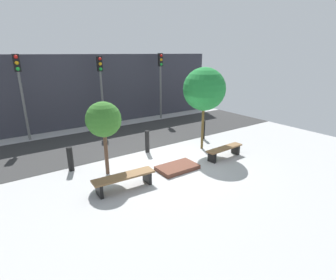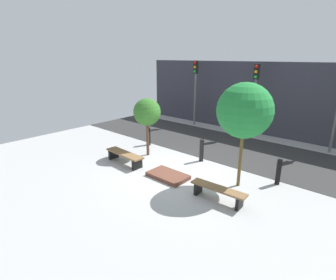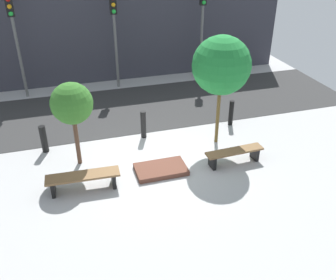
{
  "view_description": "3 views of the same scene",
  "coord_description": "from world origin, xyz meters",
  "px_view_note": "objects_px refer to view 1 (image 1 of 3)",
  "views": [
    {
      "loc": [
        -5.37,
        -7.66,
        4.12
      ],
      "look_at": [
        -0.05,
        -0.06,
        1.01
      ],
      "focal_mm": 28.0,
      "sensor_mm": 36.0,
      "label": 1
    },
    {
      "loc": [
        5.89,
        -7.24,
        4.32
      ],
      "look_at": [
        -0.42,
        -0.11,
        1.26
      ],
      "focal_mm": 28.0,
      "sensor_mm": 36.0,
      "label": 2
    },
    {
      "loc": [
        -2.43,
        -9.39,
        6.33
      ],
      "look_at": [
        0.35,
        -0.17,
        0.78
      ],
      "focal_mm": 40.0,
      "sensor_mm": 36.0,
      "label": 3
    }
  ],
  "objects_px": {
    "bollard_far_left": "(70,159)",
    "tree_behind_left_bench": "(104,120)",
    "tree_behind_right_bench": "(204,89)",
    "planter_bed": "(177,167)",
    "traffic_light_mid_east": "(161,75)",
    "bollard_left": "(147,142)",
    "bench_left": "(124,179)",
    "bench_right": "(224,150)",
    "traffic_light_mid_west": "(101,80)",
    "bollard_center": "(203,130)",
    "traffic_light_west": "(20,83)"
  },
  "relations": [
    {
      "from": "tree_behind_right_bench",
      "to": "traffic_light_mid_west",
      "type": "relative_size",
      "value": 0.91
    },
    {
      "from": "bollard_left",
      "to": "bollard_far_left",
      "type": "bearing_deg",
      "value": 180.0
    },
    {
      "from": "bollard_center",
      "to": "bench_left",
      "type": "bearing_deg",
      "value": -156.72
    },
    {
      "from": "bollard_center",
      "to": "traffic_light_mid_west",
      "type": "height_order",
      "value": "traffic_light_mid_west"
    },
    {
      "from": "bollard_left",
      "to": "traffic_light_mid_west",
      "type": "relative_size",
      "value": 0.25
    },
    {
      "from": "bench_right",
      "to": "tree_behind_left_bench",
      "type": "relative_size",
      "value": 0.7
    },
    {
      "from": "bench_left",
      "to": "traffic_light_west",
      "type": "distance_m",
      "value": 7.79
    },
    {
      "from": "bollard_far_left",
      "to": "tree_behind_left_bench",
      "type": "bearing_deg",
      "value": -45.41
    },
    {
      "from": "bollard_center",
      "to": "tree_behind_left_bench",
      "type": "bearing_deg",
      "value": -169.66
    },
    {
      "from": "traffic_light_west",
      "to": "traffic_light_mid_east",
      "type": "distance_m",
      "value": 7.83
    },
    {
      "from": "bollard_left",
      "to": "traffic_light_west",
      "type": "xyz_separation_m",
      "value": [
        -3.91,
        4.84,
        2.3
      ]
    },
    {
      "from": "bench_left",
      "to": "traffic_light_mid_west",
      "type": "distance_m",
      "value": 7.91
    },
    {
      "from": "bollard_center",
      "to": "traffic_light_west",
      "type": "height_order",
      "value": "traffic_light_west"
    },
    {
      "from": "tree_behind_right_bench",
      "to": "traffic_light_mid_east",
      "type": "height_order",
      "value": "traffic_light_mid_east"
    },
    {
      "from": "planter_bed",
      "to": "bollard_left",
      "type": "bearing_deg",
      "value": 90.0
    },
    {
      "from": "traffic_light_west",
      "to": "tree_behind_right_bench",
      "type": "bearing_deg",
      "value": -43.47
    },
    {
      "from": "bench_left",
      "to": "bollard_far_left",
      "type": "xyz_separation_m",
      "value": [
        -0.99,
        2.36,
        0.11
      ]
    },
    {
      "from": "bench_left",
      "to": "traffic_light_mid_west",
      "type": "bearing_deg",
      "value": 75.26
    },
    {
      "from": "planter_bed",
      "to": "bollard_left",
      "type": "xyz_separation_m",
      "value": [
        0.0,
        2.16,
        0.41
      ]
    },
    {
      "from": "tree_behind_right_bench",
      "to": "bollard_center",
      "type": "bearing_deg",
      "value": 45.41
    },
    {
      "from": "bollard_center",
      "to": "traffic_light_west",
      "type": "relative_size",
      "value": 0.23
    },
    {
      "from": "traffic_light_mid_west",
      "to": "bench_right",
      "type": "bearing_deg",
      "value": -72.64
    },
    {
      "from": "traffic_light_west",
      "to": "bench_right",
      "type": "bearing_deg",
      "value": -49.45
    },
    {
      "from": "bench_right",
      "to": "traffic_light_mid_west",
      "type": "bearing_deg",
      "value": 104.74
    },
    {
      "from": "bollard_far_left",
      "to": "traffic_light_mid_east",
      "type": "height_order",
      "value": "traffic_light_mid_east"
    },
    {
      "from": "tree_behind_left_bench",
      "to": "traffic_light_mid_east",
      "type": "relative_size",
      "value": 0.63
    },
    {
      "from": "bench_left",
      "to": "traffic_light_mid_west",
      "type": "height_order",
      "value": "traffic_light_mid_west"
    },
    {
      "from": "planter_bed",
      "to": "traffic_light_west",
      "type": "xyz_separation_m",
      "value": [
        -3.91,
        7.01,
        2.71
      ]
    },
    {
      "from": "planter_bed",
      "to": "tree_behind_right_bench",
      "type": "height_order",
      "value": "tree_behind_right_bench"
    },
    {
      "from": "bench_left",
      "to": "traffic_light_west",
      "type": "bearing_deg",
      "value": 105.59
    },
    {
      "from": "planter_bed",
      "to": "tree_behind_left_bench",
      "type": "height_order",
      "value": "tree_behind_left_bench"
    },
    {
      "from": "bench_left",
      "to": "bollard_far_left",
      "type": "distance_m",
      "value": 2.56
    },
    {
      "from": "tree_behind_right_bench",
      "to": "traffic_light_mid_west",
      "type": "xyz_separation_m",
      "value": [
        -2.25,
        5.84,
        0.05
      ]
    },
    {
      "from": "bench_left",
      "to": "bollard_center",
      "type": "bearing_deg",
      "value": 25.91
    },
    {
      "from": "bench_left",
      "to": "tree_behind_right_bench",
      "type": "height_order",
      "value": "tree_behind_right_bench"
    },
    {
      "from": "traffic_light_mid_east",
      "to": "tree_behind_left_bench",
      "type": "bearing_deg",
      "value": -136.53
    },
    {
      "from": "traffic_light_mid_west",
      "to": "tree_behind_left_bench",
      "type": "bearing_deg",
      "value": -111.08
    },
    {
      "from": "planter_bed",
      "to": "tree_behind_right_bench",
      "type": "xyz_separation_m",
      "value": [
        2.25,
        1.16,
        2.58
      ]
    },
    {
      "from": "traffic_light_mid_west",
      "to": "traffic_light_mid_east",
      "type": "relative_size",
      "value": 0.96
    },
    {
      "from": "planter_bed",
      "to": "traffic_light_mid_east",
      "type": "relative_size",
      "value": 0.37
    },
    {
      "from": "bench_left",
      "to": "bollard_center",
      "type": "relative_size",
      "value": 2.15
    },
    {
      "from": "bench_left",
      "to": "bollard_left",
      "type": "xyz_separation_m",
      "value": [
        2.25,
        2.36,
        0.14
      ]
    },
    {
      "from": "tree_behind_right_bench",
      "to": "bollard_far_left",
      "type": "height_order",
      "value": "tree_behind_right_bench"
    },
    {
      "from": "tree_behind_left_bench",
      "to": "traffic_light_mid_east",
      "type": "xyz_separation_m",
      "value": [
        6.17,
        5.84,
        0.82
      ]
    },
    {
      "from": "traffic_light_mid_west",
      "to": "traffic_light_mid_east",
      "type": "height_order",
      "value": "traffic_light_mid_east"
    },
    {
      "from": "traffic_light_mid_east",
      "to": "planter_bed",
      "type": "bearing_deg",
      "value": -119.18
    },
    {
      "from": "bench_right",
      "to": "traffic_light_mid_west",
      "type": "xyz_separation_m",
      "value": [
        -2.25,
        7.21,
        2.37
      ]
    },
    {
      "from": "bollard_far_left",
      "to": "bollard_left",
      "type": "xyz_separation_m",
      "value": [
        3.24,
        0.0,
        0.03
      ]
    },
    {
      "from": "tree_behind_right_bench",
      "to": "traffic_light_west",
      "type": "xyz_separation_m",
      "value": [
        -6.17,
        5.84,
        0.14
      ]
    },
    {
      "from": "tree_behind_left_bench",
      "to": "tree_behind_right_bench",
      "type": "xyz_separation_m",
      "value": [
        4.51,
        0.0,
        0.68
      ]
    }
  ]
}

